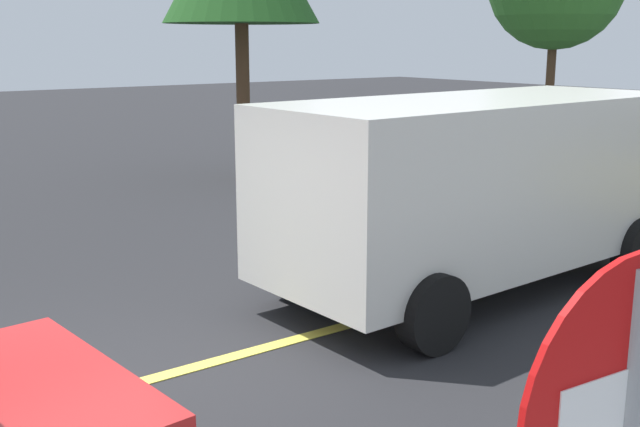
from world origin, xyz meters
TOP-DOWN VIEW (x-y plane):
  - ground_plane at (0.00, 0.00)m, footprint 80.00×80.00m
  - lane_marking_centre at (3.00, 0.00)m, footprint 28.00×0.16m
  - white_van at (4.80, 0.08)m, footprint 5.27×2.42m

SIDE VIEW (x-z plane):
  - ground_plane at x=0.00m, z-range 0.00..0.00m
  - lane_marking_centre at x=3.00m, z-range 0.00..0.01m
  - white_van at x=4.80m, z-range 0.17..2.37m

